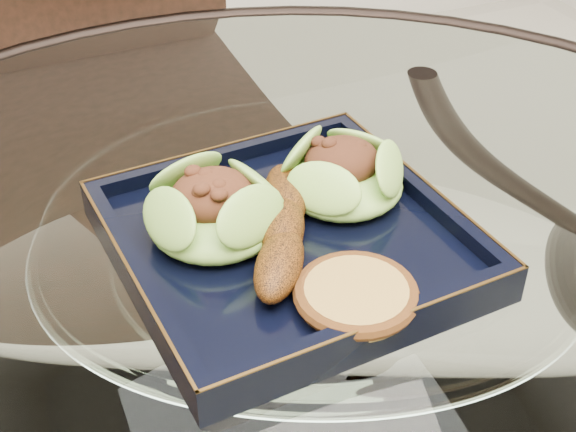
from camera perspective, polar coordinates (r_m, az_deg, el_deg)
name	(u,v)px	position (r m, az deg, el deg)	size (l,w,h in m)	color
dining_table	(306,406)	(0.77, 1.27, -13.34)	(1.13, 1.13, 0.77)	white
dining_chair	(140,210)	(1.20, -10.46, 0.45)	(0.38, 0.38, 0.88)	black
navy_plate	(288,245)	(0.67, 0.00, -2.08)	(0.27, 0.27, 0.02)	black
lettuce_wrap_left	(215,213)	(0.65, -5.23, 0.21)	(0.11, 0.11, 0.04)	#639D2D
lettuce_wrap_right	(343,177)	(0.70, 3.91, 2.76)	(0.11, 0.11, 0.04)	olive
roasted_plantain	(283,228)	(0.64, -0.39, -0.84)	(0.17, 0.04, 0.03)	#62300A
crumb_patty	(356,296)	(0.59, 4.86, -5.70)	(0.08, 0.08, 0.02)	#B58A3C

